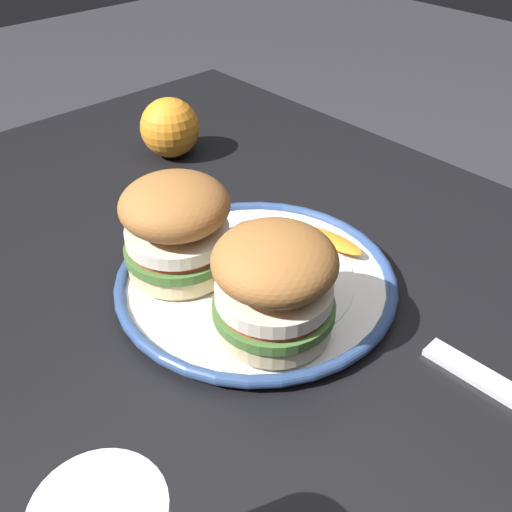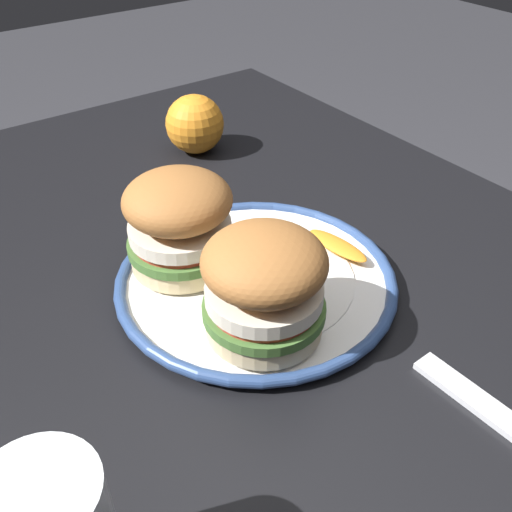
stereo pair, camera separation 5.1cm
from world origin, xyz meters
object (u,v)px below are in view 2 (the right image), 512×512
object	(u,v)px
dining_table	(252,428)
sandwich_half_left	(264,284)
sandwich_half_right	(179,221)
dinner_plate	(256,280)
whole_orange	(195,124)

from	to	relation	value
dining_table	sandwich_half_left	size ratio (longest dim) A/B	10.70
sandwich_half_right	dining_table	bearing A→B (deg)	-3.32
dining_table	sandwich_half_right	size ratio (longest dim) A/B	9.18
dinner_plate	whole_orange	bearing A→B (deg)	159.63
dinner_plate	sandwich_half_left	xyz separation A→B (m)	(0.07, -0.04, 0.06)
dinner_plate	sandwich_half_right	world-z (taller)	sandwich_half_right
dining_table	whole_orange	distance (m)	0.43
dining_table	dinner_plate	xyz separation A→B (m)	(-0.07, 0.06, 0.12)
sandwich_half_left	sandwich_half_right	size ratio (longest dim) A/B	0.86
whole_orange	sandwich_half_right	bearing A→B (deg)	-33.82
sandwich_half_left	whole_orange	distance (m)	0.40
dining_table	dinner_plate	world-z (taller)	dinner_plate
dining_table	whole_orange	bearing A→B (deg)	155.65
sandwich_half_left	whole_orange	xyz separation A→B (m)	(-0.37, 0.15, -0.03)
dining_table	sandwich_half_right	bearing A→B (deg)	176.68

